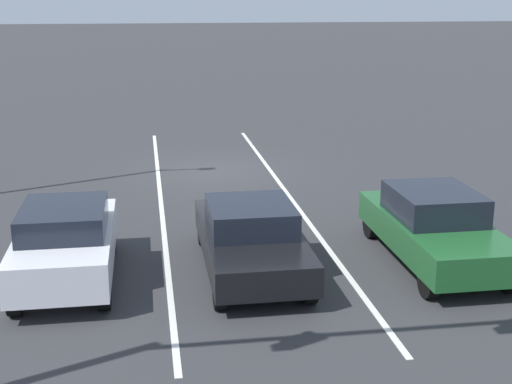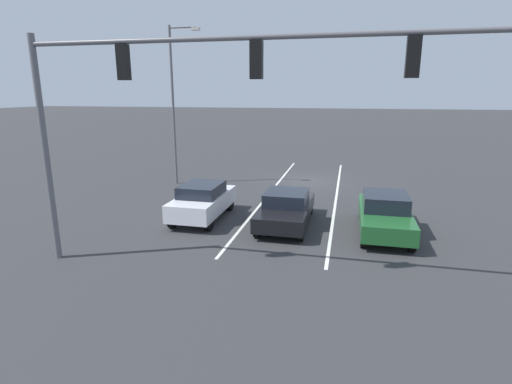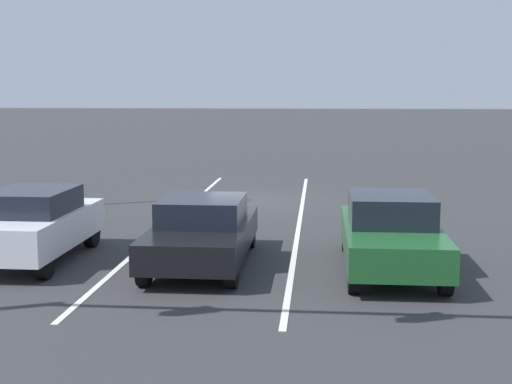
# 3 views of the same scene
# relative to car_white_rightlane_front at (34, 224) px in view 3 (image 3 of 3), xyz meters

# --- Properties ---
(ground_plane) EXTENTS (240.00, 240.00, 0.00)m
(ground_plane) POSITION_rel_car_white_rightlane_front_xyz_m (-3.70, -8.64, -0.80)
(ground_plane) COLOR #333335
(lane_stripe_left_divider) EXTENTS (0.12, 18.67, 0.01)m
(lane_stripe_left_divider) POSITION_rel_car_white_rightlane_front_xyz_m (-5.47, -5.31, -0.80)
(lane_stripe_left_divider) COLOR silver
(lane_stripe_left_divider) RESTS_ON ground_plane
(lane_stripe_center_divider) EXTENTS (0.12, 18.67, 0.01)m
(lane_stripe_center_divider) POSITION_rel_car_white_rightlane_front_xyz_m (-1.93, -5.31, -0.80)
(lane_stripe_center_divider) COLOR silver
(lane_stripe_center_divider) RESTS_ON ground_plane
(car_white_rightlane_front) EXTENTS (1.78, 4.05, 1.54)m
(car_white_rightlane_front) POSITION_rel_car_white_rightlane_front_xyz_m (0.00, 0.00, 0.00)
(car_white_rightlane_front) COLOR silver
(car_white_rightlane_front) RESTS_ON ground_plane
(car_darkgreen_leftlane_front) EXTENTS (1.85, 4.58, 1.52)m
(car_darkgreen_leftlane_front) POSITION_rel_car_white_rightlane_front_xyz_m (-7.43, 0.10, -0.03)
(car_darkgreen_leftlane_front) COLOR #1E5928
(car_darkgreen_leftlane_front) RESTS_ON ground_plane
(car_black_midlane_front) EXTENTS (1.89, 4.55, 1.40)m
(car_black_midlane_front) POSITION_rel_car_white_rightlane_front_xyz_m (-3.60, -0.00, -0.09)
(car_black_midlane_front) COLOR black
(car_black_midlane_front) RESTS_ON ground_plane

